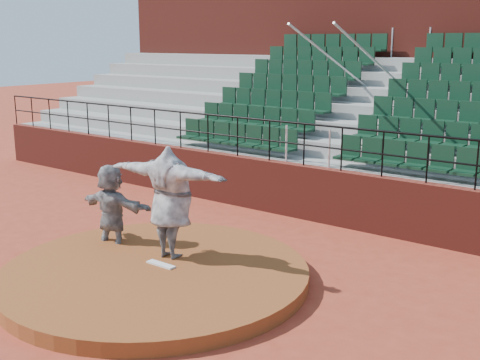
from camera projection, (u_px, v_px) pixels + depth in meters
The scene contains 9 objects.
ground at pixel (155, 281), 10.81m from camera, with size 90.00×90.00×0.00m, color #A43A25.
pitchers_mound at pixel (155, 274), 10.78m from camera, with size 5.50×5.50×0.25m, color brown.
pitching_rubber at pixel (161, 264), 10.86m from camera, with size 0.60×0.15×0.03m, color white.
boundary_wall at pixel (303, 192), 14.52m from camera, with size 24.00×0.30×1.30m, color maroon.
wall_railing at pixel (304, 135), 14.21m from camera, with size 24.04×0.05×1.03m.
seating_deck at pixel (371, 140), 17.15m from camera, with size 24.00×5.97×4.63m.
press_box_facade at pixel (427, 61), 19.74m from camera, with size 24.00×3.00×7.10m, color maroon.
pitcher at pixel (170, 202), 11.08m from camera, with size 2.59×0.71×2.11m, color black.
fielder at pixel (112, 209), 12.04m from camera, with size 1.70×0.54×1.84m, color black.
Camera 1 is at (7.37, -7.09, 4.21)m, focal length 45.00 mm.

